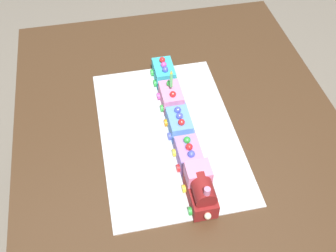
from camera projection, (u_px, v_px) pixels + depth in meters
name	position (u px, v px, depth m)	size (l,w,h in m)	color
dining_table	(185.00, 168.00, 1.29)	(1.40, 1.00, 0.74)	#4C331E
cake_board	(168.00, 133.00, 1.24)	(0.60, 0.40, 0.00)	silver
cake_locomotive	(201.00, 189.00, 1.05)	(0.14, 0.08, 0.12)	maroon
cake_car_caboose_lavender	(189.00, 154.00, 1.15)	(0.10, 0.08, 0.07)	#AD84E0
cake_car_flatbed_sky_blue	(179.00, 123.00, 1.23)	(0.10, 0.08, 0.07)	#669EEA
cake_car_tanker_bubblegum	(171.00, 97.00, 1.31)	(0.10, 0.08, 0.07)	pink
cake_car_gondola_turquoise	(164.00, 72.00, 1.38)	(0.10, 0.08, 0.07)	#38B7C6
birthday_candle	(171.00, 79.00, 1.25)	(0.01, 0.01, 0.07)	#66D872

